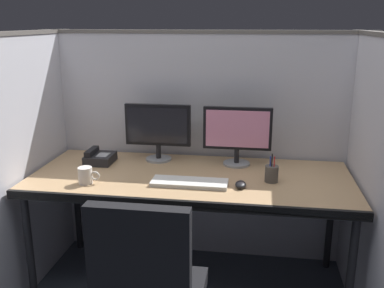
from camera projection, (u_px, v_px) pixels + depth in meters
cubicle_partition_rear at (201, 147)px, 2.99m from camera, size 2.21×0.06×1.57m
cubicle_partition_left at (26, 165)px, 2.62m from camera, size 0.06×1.41×1.57m
cubicle_partition_right at (370, 182)px, 2.33m from camera, size 0.06×1.41×1.57m
desk at (190, 184)px, 2.59m from camera, size 1.90×0.80×0.74m
monitor_left at (158, 128)px, 2.81m from camera, size 0.43×0.17×0.37m
monitor_right at (237, 132)px, 2.72m from camera, size 0.43×0.17×0.37m
keyboard_main at (189, 183)px, 2.44m from camera, size 0.43×0.15×0.02m
computer_mouse at (241, 184)px, 2.39m from camera, size 0.06×0.10×0.04m
coffee_mug at (86, 175)px, 2.44m from camera, size 0.13×0.08×0.09m
desk_phone at (99, 158)px, 2.81m from camera, size 0.17×0.19×0.09m
pen_cup at (272, 174)px, 2.47m from camera, size 0.08×0.08×0.17m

